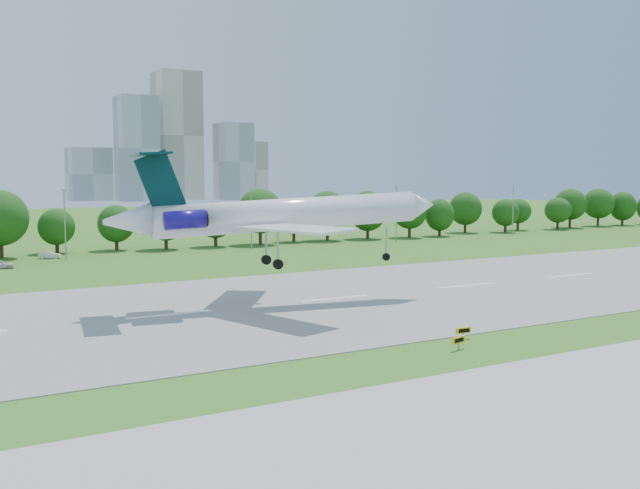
% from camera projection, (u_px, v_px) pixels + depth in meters
% --- Properties ---
extents(ground, '(600.00, 600.00, 0.00)m').
position_uv_depth(ground, '(483.00, 342.00, 61.96)').
color(ground, '#38691B').
rests_on(ground, ground).
extents(runway, '(400.00, 45.00, 0.08)m').
position_uv_depth(runway, '(335.00, 299.00, 83.57)').
color(runway, gray).
rests_on(runway, ground).
extents(tree_line, '(288.40, 8.40, 10.40)m').
position_uv_depth(tree_line, '(161.00, 218.00, 140.89)').
color(tree_line, '#382314').
rests_on(tree_line, ground).
extents(light_poles, '(175.90, 0.25, 12.19)m').
position_uv_depth(light_poles, '(164.00, 220.00, 131.00)').
color(light_poles, gray).
rests_on(light_poles, ground).
extents(skyline, '(127.00, 52.00, 80.00)m').
position_uv_depth(skyline, '(172.00, 151.00, 446.16)').
color(skyline, '#B2B2B7').
rests_on(skyline, ground).
extents(airliner, '(38.66, 27.88, 12.89)m').
position_uv_depth(airliner, '(273.00, 214.00, 78.94)').
color(airliner, white).
rests_on(airliner, ground).
extents(taxi_sign_left, '(1.58, 0.53, 1.11)m').
position_uv_depth(taxi_sign_left, '(459.00, 340.00, 58.94)').
color(taxi_sign_left, gray).
rests_on(taxi_sign_left, ground).
extents(taxi_sign_centre, '(1.53, 0.32, 1.07)m').
position_uv_depth(taxi_sign_centre, '(463.00, 331.00, 62.73)').
color(taxi_sign_centre, gray).
rests_on(taxi_sign_centre, ground).
extents(service_vehicle_a, '(3.98, 2.46, 1.24)m').
position_uv_depth(service_vehicle_a, '(50.00, 255.00, 125.11)').
color(service_vehicle_a, silver).
rests_on(service_vehicle_a, ground).
extents(service_vehicle_b, '(4.12, 1.89, 1.37)m').
position_uv_depth(service_vehicle_b, '(0.00, 265.00, 111.04)').
color(service_vehicle_b, silver).
rests_on(service_vehicle_b, ground).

